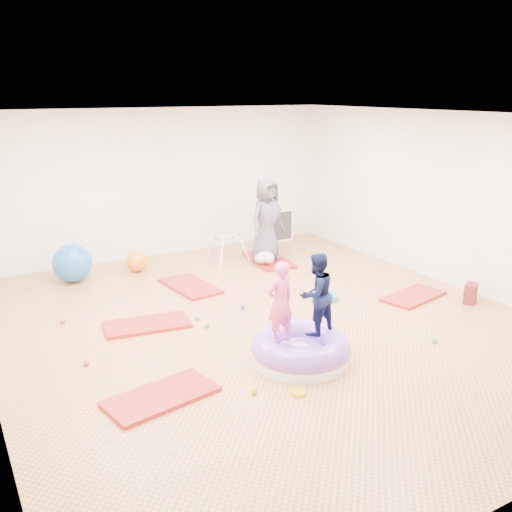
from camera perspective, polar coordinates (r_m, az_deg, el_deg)
room at (r=7.51m, az=1.14°, el=3.11°), size 7.01×8.01×2.81m
gym_mat_front_left at (r=6.23m, az=-9.45°, el=-13.69°), size 1.25×0.78×0.05m
gym_mat_mid_left at (r=7.99m, az=-10.86°, el=-6.75°), size 1.22×0.73×0.05m
gym_mat_center_back at (r=9.39m, az=-6.60°, el=-3.00°), size 0.70×1.23×0.05m
gym_mat_right at (r=9.22m, az=15.48°, el=-3.89°), size 1.17×0.76×0.04m
gym_mat_rear_right at (r=10.73m, az=1.28°, el=-0.42°), size 0.79×1.31×0.05m
inflatable_cushion at (r=6.88m, az=4.49°, el=-9.31°), size 1.19×1.19×0.37m
child_pink at (r=6.51m, az=2.44°, el=-4.25°), size 0.38×0.27×0.98m
child_navy at (r=6.75m, az=6.04°, el=-3.42°), size 0.54×0.46×1.00m
adult_caregiver at (r=10.50m, az=1.09°, el=3.68°), size 0.85×0.66×1.53m
infant at (r=10.38m, az=0.94°, el=-0.19°), size 0.38×0.39×0.23m
ball_pit_balls at (r=7.68m, az=-3.15°, el=-7.35°), size 4.09×3.08×0.07m
exercise_ball_blue at (r=10.01m, az=-17.90°, el=-0.67°), size 0.65×0.65×0.65m
exercise_ball_orange at (r=10.32m, az=-11.82°, el=-0.48°), size 0.39×0.39×0.39m
infant_play_gym at (r=10.71m, az=-2.84°, el=1.25°), size 0.65×0.62×0.50m
cube_shelf at (r=12.15m, az=1.95°, el=3.15°), size 0.70×0.34×0.70m
balance_disc at (r=8.87m, az=6.96°, el=-4.07°), size 0.40×0.40×0.09m
backpack at (r=9.22m, az=20.67°, el=-3.52°), size 0.31×0.28×0.31m
yellow_toy at (r=6.26m, az=4.24°, el=-13.45°), size 0.18×0.18×0.03m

